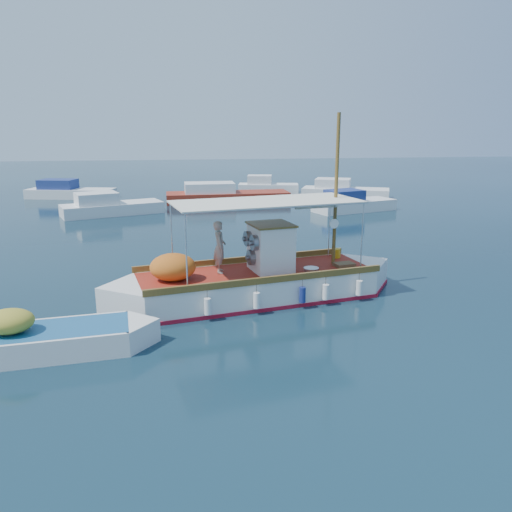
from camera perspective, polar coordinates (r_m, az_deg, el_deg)
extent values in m
plane|color=black|center=(18.23, 2.38, -4.63)|extent=(160.00, 160.00, 0.00)
cube|color=white|center=(17.91, 0.03, -3.67)|extent=(8.61, 4.29, 1.21)
cube|color=white|center=(17.02, -13.16, -5.06)|extent=(2.70, 2.70, 1.21)
cube|color=white|center=(19.64, 11.41, -2.32)|extent=(2.70, 2.70, 1.21)
cube|color=maroon|center=(18.02, 0.03, -4.77)|extent=(8.74, 4.40, 0.20)
cube|color=maroon|center=(17.73, 0.03, -1.89)|extent=(8.57, 4.07, 0.07)
cube|color=brown|center=(18.96, -1.40, -0.39)|extent=(8.21, 1.72, 0.22)
cube|color=brown|center=(16.46, 1.68, -2.73)|extent=(8.21, 1.72, 0.22)
cube|color=white|center=(17.70, 1.70, 0.91)|extent=(1.57, 1.66, 1.65)
cube|color=brown|center=(17.52, 1.72, 3.63)|extent=(1.70, 1.78, 0.07)
cylinder|color=slate|center=(17.06, -0.08, 1.53)|extent=(0.34, 0.59, 0.55)
cylinder|color=slate|center=(17.71, -0.86, 2.01)|extent=(0.34, 0.59, 0.55)
cylinder|color=slate|center=(17.53, -0.47, -0.15)|extent=(0.34, 0.59, 0.55)
cylinder|color=brown|center=(18.43, 9.13, 7.35)|extent=(0.15, 0.15, 5.49)
cylinder|color=brown|center=(18.08, 6.62, 5.90)|extent=(1.96, 0.47, 0.09)
cylinder|color=silver|center=(17.86, -9.62, 2.19)|extent=(0.06, 0.06, 2.47)
cylinder|color=silver|center=(15.55, -7.97, 0.42)|extent=(0.06, 0.06, 2.47)
cylinder|color=silver|center=(19.92, 8.39, 3.51)|extent=(0.06, 0.06, 2.47)
cylinder|color=silver|center=(17.88, 12.04, 2.08)|extent=(0.06, 0.06, 2.47)
cube|color=silver|center=(17.33, 1.24, 6.24)|extent=(6.87, 3.84, 0.04)
ellipsoid|color=#C5621C|center=(16.86, -9.48, -1.26)|extent=(1.76, 1.58, 0.92)
cube|color=gold|center=(18.72, 3.51, -0.26)|extent=(0.31, 0.25, 0.44)
cylinder|color=gold|center=(19.82, 9.15, 0.32)|extent=(0.39, 0.39, 0.37)
cube|color=brown|center=(18.68, 10.04, -0.98)|extent=(0.80, 0.62, 0.13)
cylinder|color=#B2B2B2|center=(17.89, 6.33, -1.54)|extent=(0.64, 0.64, 0.13)
cylinder|color=white|center=(17.26, 8.93, 3.67)|extent=(0.33, 0.10, 0.33)
cylinder|color=white|center=(15.87, -5.55, -5.76)|extent=(0.26, 0.26, 0.53)
cylinder|color=navy|center=(16.93, 5.33, -4.44)|extent=(0.26, 0.26, 0.53)
cylinder|color=white|center=(17.94, 11.70, -3.58)|extent=(0.26, 0.26, 0.53)
imported|color=#A49788|center=(17.43, -4.18, 1.02)|extent=(0.47, 0.69, 1.84)
cube|color=white|center=(14.91, -23.08, -9.32)|extent=(4.67, 2.25, 0.88)
cube|color=white|center=(14.73, -14.29, -8.85)|extent=(1.75, 1.75, 0.88)
cube|color=#1C5583|center=(14.75, -23.24, -7.81)|extent=(4.65, 2.06, 0.05)
ellipsoid|color=#A99C2F|center=(14.78, -26.39, -6.71)|extent=(1.40, 1.20, 0.65)
cube|color=silver|center=(36.66, -16.07, 5.05)|extent=(7.24, 4.59, 1.00)
cube|color=silver|center=(36.32, -17.75, 6.28)|extent=(3.27, 2.85, 0.80)
cube|color=maroon|center=(41.38, -3.23, 6.62)|extent=(10.02, 2.97, 1.00)
cube|color=silver|center=(41.12, -5.33, 7.79)|extent=(4.03, 2.45, 0.80)
cube|color=silver|center=(37.41, 11.16, 5.52)|extent=(6.49, 3.92, 1.00)
cube|color=navy|center=(36.74, 10.07, 6.83)|extent=(2.89, 2.51, 0.80)
cube|color=silver|center=(44.71, 10.17, 7.00)|extent=(7.82, 5.31, 1.00)
cube|color=silver|center=(44.70, 8.79, 8.22)|extent=(3.59, 3.20, 0.80)
cube|color=silver|center=(46.42, -20.36, 6.60)|extent=(7.71, 3.93, 1.00)
cube|color=navy|center=(46.79, -21.69, 7.65)|extent=(3.32, 2.58, 0.80)
cube|color=silver|center=(47.39, 1.43, 7.64)|extent=(5.84, 3.05, 1.00)
cube|color=silver|center=(47.31, 0.42, 8.73)|extent=(2.51, 2.10, 0.80)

